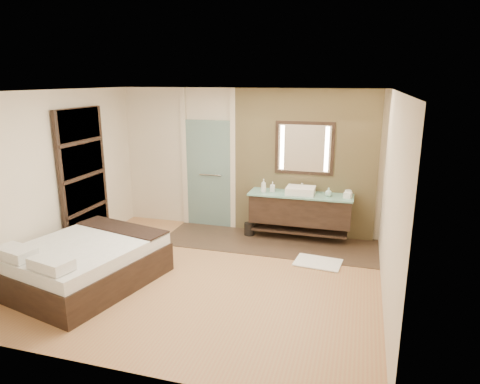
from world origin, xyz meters
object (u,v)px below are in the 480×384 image
(mirror_unit, at_px, (304,148))
(bed, at_px, (85,263))
(waste_bin, at_px, (249,229))
(vanity, at_px, (300,209))

(mirror_unit, bearing_deg, bed, -133.22)
(mirror_unit, xyz_separation_m, bed, (-2.67, -2.85, -1.33))
(mirror_unit, height_order, bed, mirror_unit)
(bed, xyz_separation_m, waste_bin, (1.74, 2.54, -0.19))
(vanity, bearing_deg, bed, -135.73)
(mirror_unit, bearing_deg, vanity, -90.00)
(bed, height_order, waste_bin, bed)
(vanity, xyz_separation_m, waste_bin, (-0.93, -0.07, -0.46))
(bed, bearing_deg, mirror_unit, 60.01)
(vanity, distance_m, mirror_unit, 1.10)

